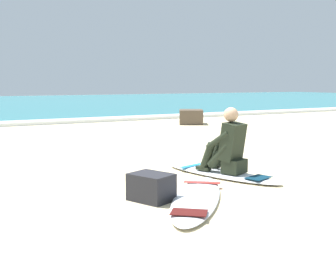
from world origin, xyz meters
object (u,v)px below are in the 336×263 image
at_px(beach_bag, 151,187).
at_px(surfboard_spare_near, 197,198).
at_px(surfboard_main, 221,173).
at_px(shoreline_rock, 191,117).
at_px(surfer_seated, 228,147).

bearing_deg(beach_bag, surfboard_spare_near, -29.22).
xyz_separation_m(surfboard_main, shoreline_rock, (3.81, 6.89, 0.20)).
distance_m(surfboard_spare_near, beach_bag, 0.55).
relative_size(surfboard_main, shoreline_rock, 2.43).
xyz_separation_m(surfboard_main, beach_bag, (-1.51, -0.69, 0.12)).
relative_size(surfboard_spare_near, shoreline_rock, 2.36).
relative_size(surfboard_main, surfer_seated, 2.20).
bearing_deg(shoreline_rock, surfboard_main, -118.92).
bearing_deg(shoreline_rock, surfer_seated, -118.35).
distance_m(surfboard_main, surfer_seated, 0.42).
bearing_deg(surfboard_spare_near, surfboard_main, 42.40).
bearing_deg(beach_bag, surfer_seated, 20.66).
height_order(surfboard_spare_near, beach_bag, beach_bag).
xyz_separation_m(surfer_seated, shoreline_rock, (3.78, 7.01, -0.20)).
bearing_deg(surfer_seated, shoreline_rock, 61.65).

